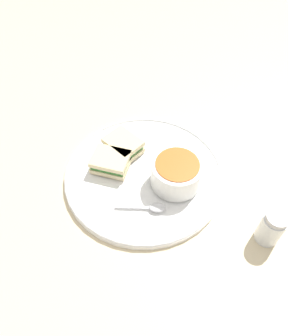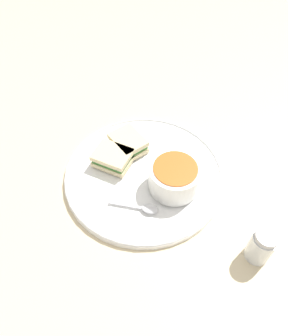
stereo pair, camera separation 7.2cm
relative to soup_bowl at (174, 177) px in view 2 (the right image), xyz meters
name	(u,v)px [view 2 (the right image)]	position (x,y,z in m)	size (l,w,h in m)	color
ground_plane	(144,177)	(-0.03, 0.07, -0.05)	(2.40, 2.40, 0.00)	beige
plate	(144,175)	(-0.03, 0.07, -0.04)	(0.36, 0.36, 0.02)	white
soup_bowl	(174,177)	(0.00, 0.00, 0.00)	(0.11, 0.11, 0.06)	white
spoon	(146,208)	(-0.08, -0.01, -0.03)	(0.08, 0.09, 0.01)	silver
sandwich_half_near	(128,143)	(-0.01, 0.15, -0.01)	(0.07, 0.08, 0.03)	beige
sandwich_half_far	(113,158)	(-0.06, 0.14, -0.01)	(0.09, 0.10, 0.03)	beige
salt_shaker	(261,246)	(0.02, -0.21, -0.01)	(0.05, 0.05, 0.08)	silver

